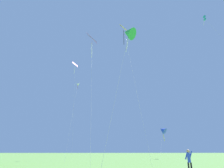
% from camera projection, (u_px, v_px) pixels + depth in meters
% --- Properties ---
extents(kite_pink_low, '(2.31, 6.35, 22.37)m').
position_uv_depth(kite_pink_low, '(75.00, 68.00, 46.05)').
color(kite_pink_low, pink).
rests_on(kite_pink_low, ground_plane).
extents(kite_teal_box, '(2.23, 10.18, 21.81)m').
position_uv_depth(kite_teal_box, '(207.00, 21.00, 29.38)').
color(kite_teal_box, teal).
rests_on(kite_teal_box, ground_plane).
extents(kite_green_small, '(3.43, 6.09, 13.15)m').
position_uv_depth(kite_green_small, '(128.00, 33.00, 18.38)').
color(kite_green_small, green).
rests_on(kite_green_small, ground_plane).
extents(kite_blue_delta, '(4.38, 8.48, 7.56)m').
position_uv_depth(kite_blue_delta, '(162.00, 130.00, 46.86)').
color(kite_blue_delta, blue).
rests_on(kite_blue_delta, ground_plane).
extents(kite_white_distant, '(1.05, 9.68, 17.04)m').
position_uv_depth(kite_white_distant, '(78.00, 84.00, 44.92)').
color(kite_white_distant, white).
rests_on(kite_white_distant, ground_plane).
extents(kite_yellow_diamond, '(1.73, 11.09, 21.29)m').
position_uv_depth(kite_yellow_diamond, '(124.00, 33.00, 30.52)').
color(kite_yellow_diamond, yellow).
rests_on(kite_yellow_diamond, ground_plane).
extents(kite_red_high, '(1.99, 11.20, 19.47)m').
position_uv_depth(kite_red_high, '(92.00, 43.00, 29.72)').
color(kite_red_high, red).
rests_on(kite_red_high, ground_plane).
extents(person_with_spool, '(0.55, 0.32, 1.78)m').
position_uv_depth(person_with_spool, '(189.00, 160.00, 14.01)').
color(person_with_spool, black).
rests_on(person_with_spool, ground_plane).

